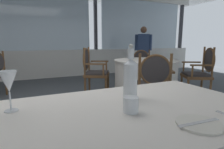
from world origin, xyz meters
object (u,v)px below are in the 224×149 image
Objects in this scene: wine_glass at (8,82)px; diner_person_0 at (143,49)px; water_bottle at (130,77)px; dining_chair_1_2 at (92,68)px; dining_chair_1_1 at (141,65)px; dining_chair_1_0 at (201,69)px; side_plate at (199,124)px; water_tumbler at (131,105)px; dining_chair_1_3 at (153,81)px.

diner_person_0 is at bearing 48.41° from wine_glass.
water_bottle is 2.58m from dining_chair_1_2.
water_bottle is 3.54m from dining_chair_1_1.
dining_chair_1_0 is 0.64× the size of diner_person_0.
dining_chair_1_0 is (3.07, 1.40, -0.32)m from wine_glass.
side_plate is at bearing -80.11° from water_bottle.
diner_person_0 reaches higher than water_bottle.
diner_person_0 is at bearing 54.93° from water_tumbler.
water_bottle is (-0.07, 0.43, 0.12)m from side_plate.
dining_chair_1_1 is 1.31m from diner_person_0.
wine_glass is 0.13× the size of diner_person_0.
dining_chair_1_0 is 1.48m from dining_chair_1_3.
dining_chair_1_1 is (1.95, 3.32, -0.23)m from side_plate.
wine_glass reaches higher than water_tumbler.
dining_chair_1_1 reaches higher than water_tumbler.
dining_chair_1_1 is at bearing -44.69° from dining_chair_1_0.
diner_person_0 is (0.74, 1.02, 0.35)m from dining_chair_1_1.
dining_chair_1_1 is 0.91× the size of dining_chair_1_2.
water_bottle is 1.62× the size of wine_glass.
water_bottle reaches higher than dining_chair_1_1.
water_bottle reaches higher than wine_glass.
dining_chair_1_3 is (-1.02, -1.81, 0.03)m from dining_chair_1_1.
water_bottle is 4.25× the size of water_tumbler.
dining_chair_1_3 is at bearing 44.77° from dining_chair_1_0.
dining_chair_1_0 is 1.11× the size of dining_chair_1_1.
diner_person_0 is (3.41, 3.84, -0.02)m from wine_glass.
wine_glass is at bearing 173.72° from water_bottle.
side_plate is 5.11m from diner_person_0.
diner_person_0 reaches higher than wine_glass.
wine_glass is (-0.71, 0.50, 0.14)m from side_plate.
dining_chair_1_2 is (0.60, 2.49, -0.31)m from water_bottle.
wine_glass is at bearing 53.82° from dining_chair_1_0.
side_plate is at bearing -1.12° from dining_chair_1_1.
dining_chair_1_3 is at bearing 31.41° from wine_glass.
wine_glass is 0.21× the size of dining_chair_1_3.
diner_person_0 reaches higher than water_tumbler.
water_bottle is 2.86m from dining_chair_1_0.
dining_chair_1_0 reaches higher than side_plate.
water_tumbler is at bearing 167.97° from dining_chair_1_3.
wine_glass is 2.74m from dining_chair_1_2.
side_plate is 0.56× the size of water_bottle.
dining_chair_1_3 is (-1.43, -0.39, -0.02)m from dining_chair_1_0.
dining_chair_1_1 is 0.58× the size of diner_person_0.
dining_chair_1_0 is at bearing -45.23° from dining_chair_1_3.
water_bottle is 0.24m from water_tumbler.
dining_chair_1_3 is (1.64, 1.00, -0.34)m from wine_glass.
water_bottle is at bearing -74.25° from dining_chair_1_2.
wine_glass is at bearing -14.04° from dining_chair_1_1.
wine_glass is at bearing 171.41° from diner_person_0.
dining_chair_1_0 is (2.54, 1.66, -0.21)m from water_tumbler.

